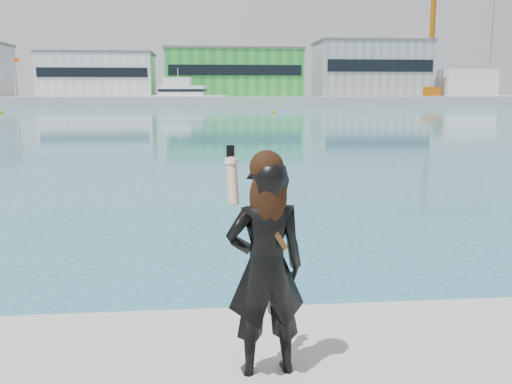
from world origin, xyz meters
TOP-DOWN VIEW (x-y plane):
  - far_quay at (0.00, 130.00)m, footprint 320.00×40.00m
  - warehouse_white at (-22.00, 127.98)m, footprint 24.48×15.35m
  - warehouse_green at (8.00, 127.98)m, footprint 30.60×16.36m
  - warehouse_grey_right at (40.00, 127.98)m, footprint 25.50×15.35m
  - ancillary_shed at (62.00, 126.00)m, footprint 12.00×10.00m
  - dock_crane at (53.20, 122.00)m, footprint 23.00×4.00m
  - flagpole_left at (-37.91, 121.00)m, footprint 1.28×0.16m
  - flagpole_right at (22.09, 121.00)m, footprint 1.28×0.16m
  - motor_yacht at (-2.75, 115.34)m, footprint 17.04×7.49m
  - buoy_near at (10.45, 75.61)m, footprint 0.50×0.50m
  - buoy_far at (-26.83, 77.52)m, footprint 0.50×0.50m
  - woman at (0.44, -0.29)m, footprint 0.61×0.44m

SIDE VIEW (x-z plane):
  - buoy_near at x=10.45m, z-range -0.25..0.25m
  - buoy_far at x=-26.83m, z-range -0.25..0.25m
  - far_quay at x=0.00m, z-range 0.00..2.00m
  - woman at x=0.44m, z-range 0.81..2.47m
  - motor_yacht at x=-2.75m, z-range -1.68..6.01m
  - ancillary_shed at x=62.00m, z-range 2.00..8.00m
  - flagpole_left at x=-37.91m, z-range 2.54..10.54m
  - flagpole_right at x=22.09m, z-range 2.54..10.54m
  - warehouse_white at x=-22.00m, z-range 2.01..11.51m
  - warehouse_green at x=8.00m, z-range 2.01..12.51m
  - warehouse_grey_right at x=40.00m, z-range 2.01..14.51m
  - dock_crane at x=53.20m, z-range 3.07..27.07m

